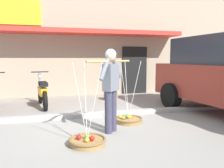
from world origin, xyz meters
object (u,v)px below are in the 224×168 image
fruit_vendor (111,85)px  motorcycle_second_in_row (42,93)px  wooden_crate (111,95)px  fruit_basket_left_side (87,141)px  fruit_basket_right_side (128,119)px

fruit_vendor → motorcycle_second_in_row: fruit_vendor is taller
fruit_vendor → wooden_crate: size_ratio=3.85×
motorcycle_second_in_row → wooden_crate: motorcycle_second_in_row is taller
fruit_basket_left_side → wooden_crate: bearing=70.4°
fruit_basket_right_side → wooden_crate: fruit_basket_right_side is taller
fruit_basket_left_side → motorcycle_second_in_row: bearing=104.4°
wooden_crate → fruit_basket_left_side: bearing=-109.6°
motorcycle_second_in_row → wooden_crate: (2.37, 0.71, -0.29)m
fruit_basket_right_side → motorcycle_second_in_row: size_ratio=0.80×
fruit_basket_right_side → wooden_crate: 3.03m
fruit_vendor → fruit_basket_right_side: size_ratio=1.17×
motorcycle_second_in_row → fruit_basket_right_side: bearing=-48.7°
motorcycle_second_in_row → wooden_crate: size_ratio=4.11×
wooden_crate → motorcycle_second_in_row: bearing=-163.4°
fruit_vendor → fruit_basket_left_side: (-0.57, -0.57, -0.90)m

